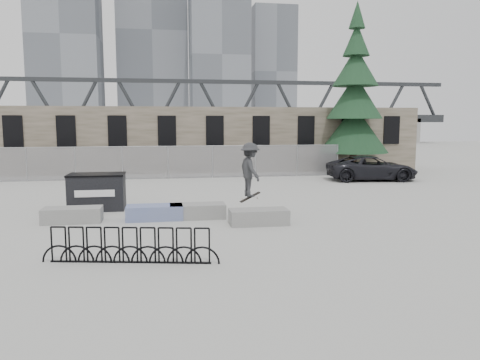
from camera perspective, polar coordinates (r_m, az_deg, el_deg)
name	(u,v)px	position (r m, az deg, el deg)	size (l,w,h in m)	color
ground	(174,220)	(16.96, -8.11, -4.87)	(120.00, 120.00, 0.00)	#A1A29D
stone_wall	(167,140)	(32.86, -8.90, 4.87)	(36.00, 2.58, 4.50)	#655B4B
chainlink_fence	(168,162)	(29.20, -8.77, 2.20)	(22.06, 0.06, 2.02)	gray
planter_far_left	(72,214)	(17.41, -19.75, -3.96)	(2.00, 0.90, 0.52)	gray
planter_center_left	(155,212)	(17.11, -10.37, -3.84)	(2.00, 0.90, 0.52)	#374EA6
planter_center_right	(198,210)	(17.18, -5.19, -3.71)	(2.00, 0.90, 0.52)	gray
planter_offset	(259,216)	(16.08, 2.30, -4.43)	(2.00, 0.90, 0.52)	gray
dumpster	(97,192)	(19.53, -17.02, -1.35)	(2.21, 1.36, 1.45)	black
bike_rack	(130,246)	(12.05, -13.26, -7.81)	(4.41, 0.95, 0.90)	black
spruce_tree	(355,103)	(33.22, 13.80, 9.06)	(4.69, 4.69, 11.50)	#38281E
skyline_towers	(157,45)	(111.75, -10.11, 15.92)	(58.00, 28.00, 48.00)	slate
truss_bridge	(230,117)	(72.34, -1.28, 7.63)	(70.00, 3.00, 9.80)	#2D3033
suv	(372,168)	(29.17, 15.78, 1.41)	(2.44, 5.29, 1.47)	black
skateboarder	(250,170)	(16.77, 1.24, 1.27)	(0.98, 1.38, 2.15)	#2F3032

